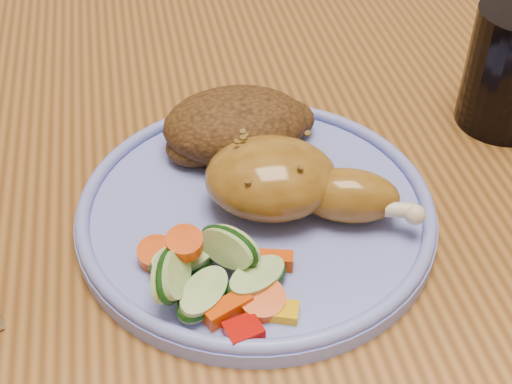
# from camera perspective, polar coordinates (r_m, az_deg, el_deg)

# --- Properties ---
(dining_table) EXTENTS (0.90, 1.40, 0.75)m
(dining_table) POSITION_cam_1_polar(r_m,az_deg,el_deg) (0.65, 6.01, -1.78)
(dining_table) COLOR brown
(dining_table) RESTS_ON ground
(chair_far) EXTENTS (0.42, 0.42, 0.91)m
(chair_far) POSITION_cam_1_polar(r_m,az_deg,el_deg) (1.25, -2.42, 11.97)
(chair_far) COLOR #4C2D16
(chair_far) RESTS_ON ground
(plate) EXTENTS (0.26, 0.26, 0.01)m
(plate) POSITION_cam_1_polar(r_m,az_deg,el_deg) (0.52, -0.00, -1.74)
(plate) COLOR #707CDB
(plate) RESTS_ON dining_table
(plate_rim) EXTENTS (0.26, 0.26, 0.01)m
(plate_rim) POSITION_cam_1_polar(r_m,az_deg,el_deg) (0.51, -0.00, -0.84)
(plate_rim) COLOR #707CDB
(plate_rim) RESTS_ON plate
(chicken_leg) EXTENTS (0.15, 0.10, 0.05)m
(chicken_leg) POSITION_cam_1_polar(r_m,az_deg,el_deg) (0.50, 2.71, 0.80)
(chicken_leg) COLOR #91621E
(chicken_leg) RESTS_ON plate
(rice_pilaf) EXTENTS (0.12, 0.08, 0.05)m
(rice_pilaf) POSITION_cam_1_polar(r_m,az_deg,el_deg) (0.56, -1.41, 5.32)
(rice_pilaf) COLOR #4E2E13
(rice_pilaf) RESTS_ON plate
(vegetable_pile) EXTENTS (0.10, 0.10, 0.04)m
(vegetable_pile) POSITION_cam_1_polar(r_m,az_deg,el_deg) (0.45, -3.55, -6.52)
(vegetable_pile) COLOR #A50A05
(vegetable_pile) RESTS_ON plate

